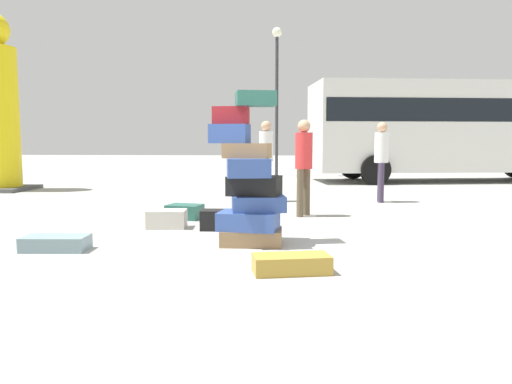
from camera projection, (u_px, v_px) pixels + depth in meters
The scene contains 12 objects.
ground_plane at pixel (252, 249), 5.99m from camera, with size 80.00×80.00×0.00m, color #9E9E99.
suitcase_tower at pixel (249, 183), 6.22m from camera, with size 0.99×0.78×1.93m.
suitcase_tan_upright_blue at pixel (291, 264), 4.89m from camera, with size 0.76×0.35×0.18m, color #B28C33.
suitcase_slate_left_side at pixel (56, 243), 5.90m from camera, with size 0.75×0.39×0.17m, color gray.
suitcase_black_foreground_near at pixel (221, 220), 7.27m from camera, with size 0.58×0.33×0.29m, color black.
suitcase_cream_foreground_far at pixel (167, 219), 7.43m from camera, with size 0.57×0.39×0.27m, color beige.
suitcase_teal_behind_tower at pixel (185, 212), 8.30m from camera, with size 0.56×0.41×0.24m, color #26594C.
person_bearded_onlooker at pixel (266, 153), 10.62m from camera, with size 0.30×0.34×1.73m.
person_tourist_with_camera at pixel (304, 159), 8.53m from camera, with size 0.30×0.31×1.67m.
person_passerby_in_red at pixel (381, 154), 10.52m from camera, with size 0.30×0.34×1.71m.
parked_bus at pixel (454, 125), 16.08m from camera, with size 9.47×3.85×3.15m.
lamp_post at pixel (277, 78), 18.25m from camera, with size 0.36×0.36×5.46m.
Camera 1 is at (0.47, -5.87, 1.30)m, focal length 34.68 mm.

